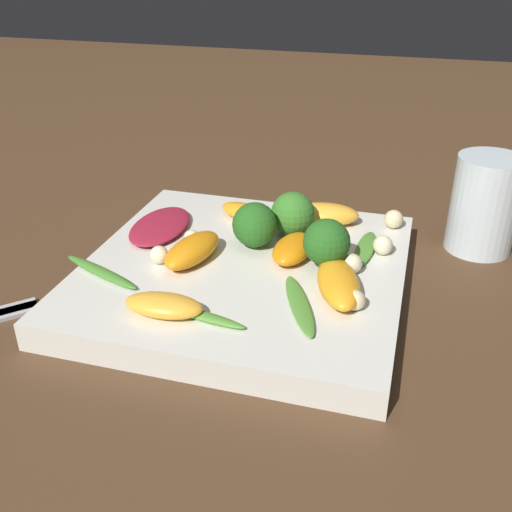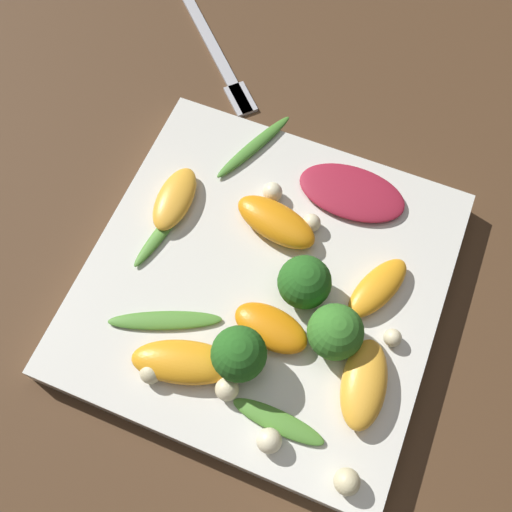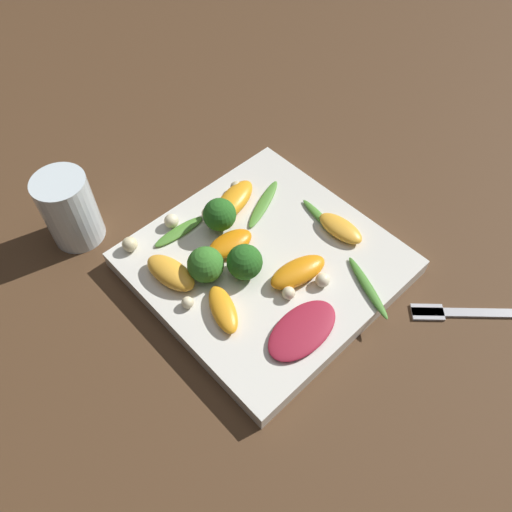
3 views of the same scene
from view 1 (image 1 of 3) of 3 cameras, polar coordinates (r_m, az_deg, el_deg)
The scene contains 24 objects.
ground_plane at distance 0.54m, azimuth -1.08°, elevation -2.87°, with size 2.40×2.40×0.00m, color #4C331E.
plate at distance 0.54m, azimuth -1.10°, elevation -1.77°, with size 0.28×0.28×0.02m.
drinking_glass at distance 0.63m, azimuth 20.95°, elevation 4.62°, with size 0.07×0.07×0.10m.
radicchio_leaf_0 at distance 0.60m, azimuth -9.13°, elevation 2.85°, with size 0.09×0.05×0.01m.
orange_segment_0 at distance 0.61m, azimuth -0.81°, elevation 4.12°, with size 0.05×0.07×0.02m.
orange_segment_1 at distance 0.53m, azimuth -6.08°, elevation 0.59°, with size 0.08×0.05×0.02m.
orange_segment_2 at distance 0.46m, azimuth -8.78°, elevation -4.66°, with size 0.03×0.06×0.02m.
orange_segment_3 at distance 0.60m, azimuth 6.54°, elevation 3.99°, with size 0.04×0.07×0.02m.
orange_segment_4 at distance 0.49m, azimuth 7.85°, elevation -2.54°, with size 0.09×0.05×0.02m.
orange_segment_5 at distance 0.54m, azimuth 3.54°, elevation 0.70°, with size 0.06×0.04×0.02m.
broccoli_floret_0 at distance 0.57m, azimuth 3.52°, elevation 3.99°, with size 0.04×0.04×0.04m.
broccoli_floret_1 at distance 0.51m, azimuth 6.74°, elevation 1.25°, with size 0.04×0.04×0.05m.
broccoli_floret_2 at distance 0.55m, azimuth -0.07°, elevation 2.97°, with size 0.04×0.04×0.04m.
arugula_sprig_0 at distance 0.47m, azimuth 4.17°, elevation -4.64°, with size 0.09×0.05×0.01m.
arugula_sprig_1 at distance 0.53m, azimuth -14.57°, elevation -1.46°, with size 0.04×0.09×0.01m.
arugula_sprig_2 at distance 0.46m, azimuth -5.24°, elevation -5.67°, with size 0.02×0.08×0.01m.
arugula_sprig_3 at distance 0.56m, azimuth 10.36°, elevation 0.72°, with size 0.07×0.02×0.01m.
macadamia_nut_0 at distance 0.62m, azimuth 2.81°, elevation 4.49°, with size 0.01×0.01×0.01m.
macadamia_nut_1 at distance 0.53m, azimuth -9.21°, elevation 0.12°, with size 0.02×0.02×0.02m.
macadamia_nut_2 at distance 0.55m, azimuth 11.98°, elevation 1.02°, with size 0.02×0.02×0.02m.
macadamia_nut_3 at distance 0.47m, azimuth 9.40°, elevation -4.17°, with size 0.02×0.02×0.02m.
macadamia_nut_4 at distance 0.61m, azimuth 12.97°, elevation 3.44°, with size 0.02×0.02×0.02m.
macadamia_nut_5 at distance 0.52m, azimuth 9.14°, elevation -0.72°, with size 0.02×0.02×0.02m.
macadamia_nut_6 at distance 0.56m, azimuth -6.16°, elevation 1.73°, with size 0.02×0.02×0.02m.
Camera 1 is at (-0.44, -0.14, 0.28)m, focal length 42.00 mm.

